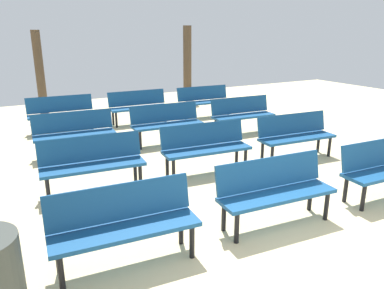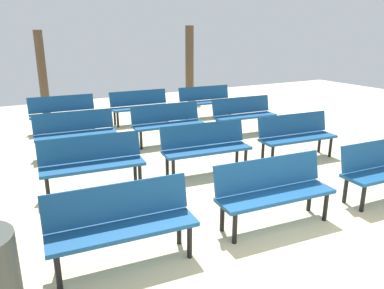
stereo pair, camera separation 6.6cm
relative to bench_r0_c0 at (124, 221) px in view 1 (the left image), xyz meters
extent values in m
cube|color=navy|center=(-0.01, -0.08, -0.07)|extent=(1.63, 0.57, 0.05)
cube|color=navy|center=(0.01, 0.12, 0.17)|extent=(1.60, 0.25, 0.40)
cylinder|color=black|center=(-0.72, -0.18, -0.30)|extent=(0.06, 0.06, 0.40)
cylinder|color=black|center=(0.68, -0.29, -0.30)|extent=(0.06, 0.06, 0.40)
cylinder|color=black|center=(-0.69, 0.14, -0.30)|extent=(0.06, 0.06, 0.40)
cylinder|color=black|center=(0.70, 0.03, -0.30)|extent=(0.06, 0.06, 0.40)
cube|color=navy|center=(2.01, -0.18, -0.07)|extent=(1.63, 0.57, 0.05)
cube|color=navy|center=(2.02, 0.01, 0.17)|extent=(1.60, 0.25, 0.40)
cylinder|color=black|center=(1.30, -0.29, -0.30)|extent=(0.06, 0.06, 0.40)
cylinder|color=black|center=(2.69, -0.40, -0.30)|extent=(0.06, 0.06, 0.40)
cylinder|color=black|center=(1.32, 0.03, -0.30)|extent=(0.06, 0.06, 0.40)
cylinder|color=black|center=(2.72, -0.08, -0.30)|extent=(0.06, 0.06, 0.40)
cube|color=navy|center=(4.08, -0.15, 0.17)|extent=(1.60, 0.23, 0.40)
cylinder|color=black|center=(3.36, -0.47, -0.30)|extent=(0.06, 0.06, 0.40)
cylinder|color=black|center=(3.38, -0.15, -0.30)|extent=(0.06, 0.06, 0.40)
cube|color=navy|center=(0.20, 2.01, -0.07)|extent=(1.64, 0.60, 0.05)
cube|color=navy|center=(0.22, 2.21, 0.17)|extent=(1.60, 0.28, 0.40)
cylinder|color=black|center=(-0.52, 1.92, -0.30)|extent=(0.06, 0.06, 0.40)
cylinder|color=black|center=(0.88, 1.79, -0.30)|extent=(0.06, 0.06, 0.40)
cylinder|color=black|center=(-0.49, 2.24, -0.30)|extent=(0.06, 0.06, 0.40)
cylinder|color=black|center=(0.91, 2.10, -0.30)|extent=(0.06, 0.06, 0.40)
cube|color=navy|center=(2.18, 1.87, -0.07)|extent=(1.64, 0.60, 0.05)
cube|color=navy|center=(2.20, 2.07, 0.17)|extent=(1.60, 0.28, 0.40)
cylinder|color=black|center=(1.47, 1.78, -0.30)|extent=(0.06, 0.06, 0.40)
cylinder|color=black|center=(2.86, 1.64, -0.30)|extent=(0.06, 0.06, 0.40)
cylinder|color=black|center=(1.50, 2.10, -0.30)|extent=(0.06, 0.06, 0.40)
cylinder|color=black|center=(2.90, 1.96, -0.30)|extent=(0.06, 0.06, 0.40)
cube|color=navy|center=(4.14, 1.67, -0.07)|extent=(1.63, 0.58, 0.05)
cube|color=navy|center=(4.16, 1.87, 0.17)|extent=(1.60, 0.26, 0.40)
cylinder|color=black|center=(3.43, 1.57, -0.30)|extent=(0.06, 0.06, 0.40)
cylinder|color=black|center=(4.83, 1.44, -0.30)|extent=(0.06, 0.06, 0.40)
cylinder|color=black|center=(3.46, 1.89, -0.30)|extent=(0.06, 0.06, 0.40)
cylinder|color=black|center=(4.85, 1.76, -0.30)|extent=(0.06, 0.06, 0.40)
cube|color=navy|center=(0.34, 4.01, -0.07)|extent=(1.63, 0.57, 0.05)
cube|color=navy|center=(0.36, 4.21, 0.17)|extent=(1.60, 0.26, 0.40)
cylinder|color=black|center=(-0.37, 3.91, -0.30)|extent=(0.06, 0.06, 0.40)
cylinder|color=black|center=(1.03, 3.79, -0.30)|extent=(0.06, 0.06, 0.40)
cylinder|color=black|center=(-0.34, 4.22, -0.30)|extent=(0.06, 0.06, 0.40)
cylinder|color=black|center=(1.05, 4.11, -0.30)|extent=(0.06, 0.06, 0.40)
cube|color=navy|center=(2.34, 3.84, -0.07)|extent=(1.62, 0.54, 0.05)
cube|color=navy|center=(2.36, 4.04, 0.17)|extent=(1.60, 0.22, 0.40)
cylinder|color=black|center=(1.64, 3.73, -0.30)|extent=(0.06, 0.06, 0.40)
cylinder|color=black|center=(3.03, 3.64, -0.30)|extent=(0.06, 0.06, 0.40)
cylinder|color=black|center=(1.66, 4.05, -0.30)|extent=(0.06, 0.06, 0.40)
cylinder|color=black|center=(3.05, 3.96, -0.30)|extent=(0.06, 0.06, 0.40)
cube|color=navy|center=(4.37, 3.74, -0.07)|extent=(1.63, 0.54, 0.05)
cube|color=navy|center=(4.38, 3.94, 0.17)|extent=(1.60, 0.23, 0.40)
cylinder|color=black|center=(3.66, 3.63, -0.30)|extent=(0.06, 0.06, 0.40)
cylinder|color=black|center=(5.06, 3.53, -0.30)|extent=(0.06, 0.06, 0.40)
cylinder|color=black|center=(3.68, 3.95, -0.30)|extent=(0.06, 0.06, 0.40)
cylinder|color=black|center=(5.08, 3.85, -0.30)|extent=(0.06, 0.06, 0.40)
cube|color=navy|center=(0.46, 6.07, -0.07)|extent=(1.63, 0.55, 0.05)
cube|color=navy|center=(0.47, 6.27, 0.17)|extent=(1.60, 0.23, 0.40)
cylinder|color=black|center=(-0.25, 5.96, -0.30)|extent=(0.06, 0.06, 0.40)
cylinder|color=black|center=(1.15, 5.86, -0.30)|extent=(0.06, 0.06, 0.40)
cylinder|color=black|center=(-0.23, 6.28, -0.30)|extent=(0.06, 0.06, 0.40)
cylinder|color=black|center=(1.17, 6.18, -0.30)|extent=(0.06, 0.06, 0.40)
cube|color=navy|center=(2.48, 5.94, -0.07)|extent=(1.62, 0.51, 0.05)
cube|color=navy|center=(2.49, 6.14, 0.17)|extent=(1.60, 0.19, 0.40)
cylinder|color=black|center=(1.78, 5.81, -0.30)|extent=(0.06, 0.06, 0.40)
cylinder|color=black|center=(3.18, 5.74, -0.30)|extent=(0.06, 0.06, 0.40)
cylinder|color=black|center=(1.79, 6.13, -0.30)|extent=(0.06, 0.06, 0.40)
cylinder|color=black|center=(3.19, 6.06, -0.30)|extent=(0.06, 0.06, 0.40)
cube|color=navy|center=(4.48, 5.76, -0.07)|extent=(1.62, 0.54, 0.05)
cube|color=navy|center=(4.49, 5.96, 0.17)|extent=(1.60, 0.22, 0.40)
cylinder|color=black|center=(3.77, 5.65, -0.30)|extent=(0.06, 0.06, 0.40)
cylinder|color=black|center=(5.16, 5.56, -0.30)|extent=(0.06, 0.06, 0.40)
cylinder|color=black|center=(3.79, 5.97, -0.30)|extent=(0.06, 0.06, 0.40)
cylinder|color=black|center=(5.18, 5.88, -0.30)|extent=(0.06, 0.06, 0.40)
cylinder|color=#4C3A28|center=(0.36, 8.47, 0.73)|extent=(0.25, 0.25, 2.47)
cylinder|color=#4C3A28|center=(5.40, 8.60, 0.80)|extent=(0.30, 0.30, 2.61)
camera|label=1|loc=(-1.10, -3.51, 1.98)|focal=34.89mm
camera|label=2|loc=(-1.04, -3.54, 1.98)|focal=34.89mm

